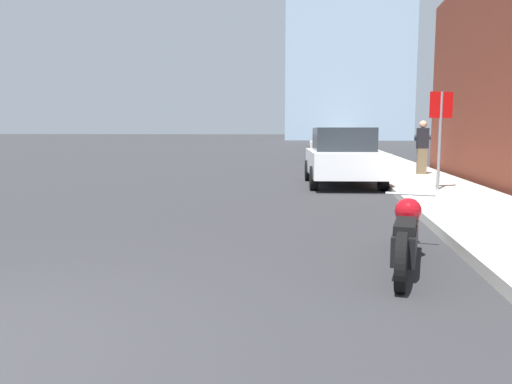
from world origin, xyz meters
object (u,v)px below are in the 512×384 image
parked_car_black (331,139)px  stop_sign (440,123)px  parked_car_red (328,138)px  parked_car_silver (328,144)px  motorcycle (406,234)px  pedestrian (422,147)px  parked_car_blue (326,136)px  parked_car_white (343,157)px

parked_car_black → stop_sign: bearing=-86.9°
parked_car_red → stop_sign: 37.56m
parked_car_red → stop_sign: (2.16, -37.48, 0.90)m
parked_car_silver → motorcycle: bearing=-89.1°
stop_sign → pedestrian: bearing=84.2°
parked_car_blue → parked_car_black: bearing=-89.1°
parked_car_black → parked_car_red: 11.22m
motorcycle → pedestrian: size_ratio=1.48×
motorcycle → parked_car_red: size_ratio=0.57×
parked_car_white → stop_sign: 3.08m
motorcycle → stop_sign: (1.74, 6.38, 1.34)m
parked_car_blue → pedestrian: bearing=-86.2°
parked_car_white → parked_car_red: size_ratio=0.94×
parked_car_white → parked_car_silver: size_ratio=1.04×
parked_car_white → parked_car_black: 24.24m
parked_car_silver → parked_car_blue: 35.31m
parked_car_red → stop_sign: stop_sign is taller
motorcycle → parked_car_black: bearing=102.1°
parked_car_blue → stop_sign: bearing=-87.0°
parked_car_red → parked_car_silver: bearing=-95.9°
parked_car_silver → pedestrian: pedestrian is taller
stop_sign → parked_car_black: bearing=94.5°
motorcycle → parked_car_blue: (-0.53, 56.46, 0.54)m
parked_car_silver → parked_car_red: 22.72m
parked_car_white → parked_car_blue: bearing=85.3°
parked_car_white → parked_car_black: (0.06, 24.24, 0.05)m
motorcycle → parked_car_red: parked_car_red is taller
parked_car_white → parked_car_blue: size_ratio=0.93×
parked_car_white → pedestrian: size_ratio=2.45×
parked_car_black → stop_sign: (2.08, -26.27, 0.84)m
parked_car_silver → stop_sign: (2.44, -14.76, 0.86)m
parked_car_white → parked_car_silver: 12.74m
motorcycle → parked_car_black: size_ratio=0.58×
motorcycle → pedestrian: pedestrian is taller
parked_car_red → parked_car_blue: parked_car_blue is taller
parked_car_black → pedestrian: 22.07m
motorcycle → parked_car_red: bearing=102.1°
parked_car_silver → pedestrian: size_ratio=2.35×
parked_car_black → parked_car_red: size_ratio=0.98×
stop_sign → pedestrian: (0.44, 4.35, -0.68)m
parked_car_white → stop_sign: bearing=-48.1°
parked_car_black → parked_car_white: bearing=-91.6°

